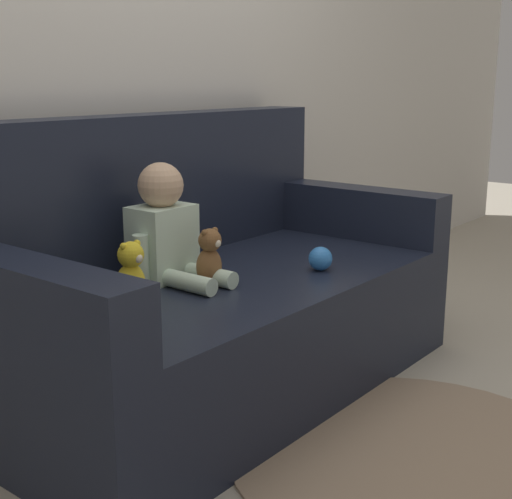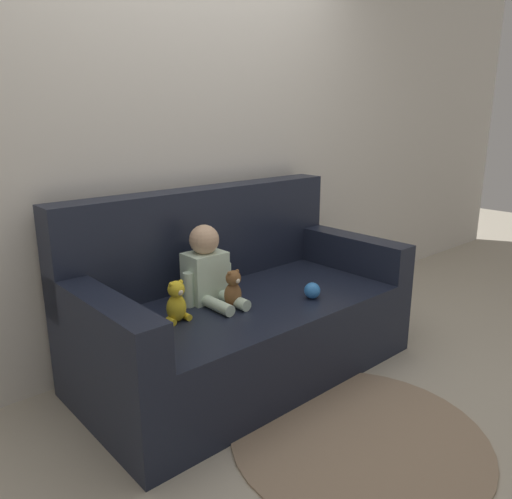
# 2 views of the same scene
# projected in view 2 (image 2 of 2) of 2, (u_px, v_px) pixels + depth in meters

# --- Properties ---
(ground_plane) EXTENTS (12.00, 12.00, 0.00)m
(ground_plane) POSITION_uv_depth(u_px,v_px,m) (247.00, 369.00, 2.87)
(ground_plane) COLOR #B7AD99
(wall_back) EXTENTS (8.00, 0.05, 2.60)m
(wall_back) POSITION_uv_depth(u_px,v_px,m) (184.00, 135.00, 2.93)
(wall_back) COLOR silver
(wall_back) RESTS_ON ground_plane
(couch) EXTENTS (1.85, 0.94, 1.01)m
(couch) POSITION_uv_depth(u_px,v_px,m) (239.00, 312.00, 2.83)
(couch) COLOR black
(couch) RESTS_ON ground_plane
(person_baby) EXTENTS (0.31, 0.36, 0.42)m
(person_baby) POSITION_uv_depth(u_px,v_px,m) (207.00, 270.00, 2.66)
(person_baby) COLOR silver
(person_baby) RESTS_ON couch
(teddy_bear_brown) EXTENTS (0.12, 0.09, 0.20)m
(teddy_bear_brown) POSITION_uv_depth(u_px,v_px,m) (233.00, 290.00, 2.59)
(teddy_bear_brown) COLOR brown
(teddy_bear_brown) RESTS_ON couch
(plush_toy_side) EXTENTS (0.12, 0.10, 0.21)m
(plush_toy_side) POSITION_uv_depth(u_px,v_px,m) (177.00, 302.00, 2.41)
(plush_toy_side) COLOR yellow
(plush_toy_side) RESTS_ON couch
(toy_ball) EXTENTS (0.09, 0.09, 0.09)m
(toy_ball) POSITION_uv_depth(u_px,v_px,m) (312.00, 291.00, 2.72)
(toy_ball) COLOR #337FDB
(toy_ball) RESTS_ON couch
(floor_rug) EXTENTS (1.16, 1.16, 0.01)m
(floor_rug) POSITION_uv_depth(u_px,v_px,m) (358.00, 436.00, 2.27)
(floor_rug) COLOR gray
(floor_rug) RESTS_ON ground_plane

